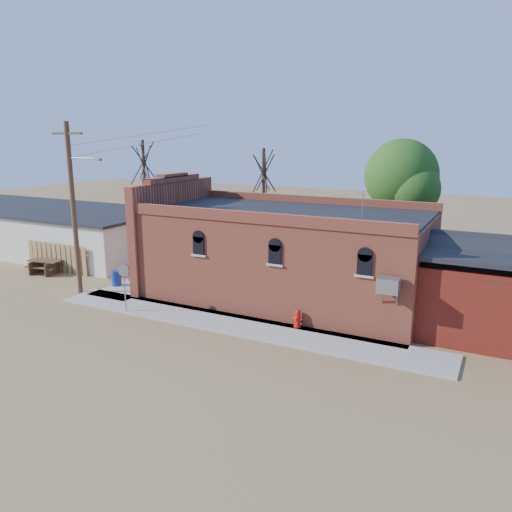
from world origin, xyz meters
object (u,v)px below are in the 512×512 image
at_px(picnic_table, 46,265).
at_px(brick_bar, 280,254).
at_px(trash_barrel, 116,278).
at_px(utility_pole, 74,205).
at_px(fire_hydrant, 298,319).
at_px(stop_sign, 124,275).

bearing_deg(picnic_table, brick_bar, 0.42).
bearing_deg(trash_barrel, utility_pole, -114.96).
bearing_deg(fire_hydrant, trash_barrel, -172.74).
bearing_deg(picnic_table, utility_pole, -30.17).
bearing_deg(brick_bar, utility_pole, -156.31).
bearing_deg(fire_hydrant, utility_pole, -163.93).
distance_m(fire_hydrant, trash_barrel, 11.57).
relative_size(utility_pole, picnic_table, 4.02).
height_order(brick_bar, picnic_table, brick_bar).
xyz_separation_m(utility_pole, picnic_table, (-5.01, 2.00, -4.22)).
bearing_deg(brick_bar, picnic_table, -171.18).
bearing_deg(brick_bar, stop_sign, -135.57).
distance_m(fire_hydrant, stop_sign, 8.48).
distance_m(brick_bar, utility_pole, 10.96).
distance_m(utility_pole, stop_sign, 5.22).
bearing_deg(fire_hydrant, picnic_table, -171.32).
bearing_deg(stop_sign, picnic_table, 172.22).
distance_m(fire_hydrant, picnic_table, 17.41).
distance_m(trash_barrel, picnic_table, 5.85).
height_order(fire_hydrant, picnic_table, fire_hydrant).
distance_m(utility_pole, fire_hydrant, 13.09).
distance_m(stop_sign, trash_barrel, 4.70).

